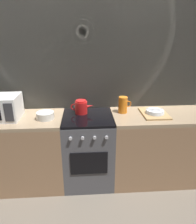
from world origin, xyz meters
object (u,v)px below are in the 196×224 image
Objects in this scene: mixing_bowl at (45,115)px; pitcher at (123,105)px; stove_unit at (88,149)px; kettle at (81,107)px; dish_pile at (154,113)px.

mixing_bowl is 0.93m from pitcher.
stove_unit is 0.69m from mixing_bowl.
mixing_bowl is at bearing -171.59° from pitcher.
stove_unit is 0.55m from kettle.
stove_unit is at bearing -54.40° from kettle.
kettle is at bearing 178.89° from pitcher.
kettle is at bearing 125.60° from stove_unit.
mixing_bowl is at bearing -177.94° from dish_pile.
kettle reaches higher than stove_unit.
pitcher is at bearing 166.39° from dish_pile.
stove_unit is 4.50× the size of pitcher.
dish_pile is (0.88, -0.10, -0.06)m from kettle.
stove_unit is at bearing -167.68° from pitcher.
stove_unit is at bearing -179.62° from dish_pile.
pitcher reaches higher than kettle.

